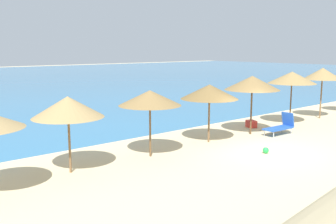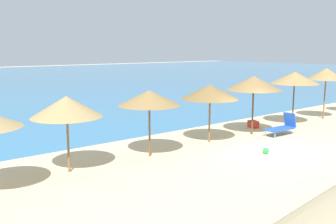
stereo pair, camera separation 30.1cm
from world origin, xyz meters
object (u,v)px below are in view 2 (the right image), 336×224
(beach_umbrella_5, at_px, (210,92))
(beach_umbrella_7, at_px, (295,78))
(beach_umbrella_3, at_px, (67,107))
(beach_umbrella_6, at_px, (254,83))
(cooler_box, at_px, (253,124))
(beach_umbrella_8, at_px, (326,74))
(lounge_chair_0, at_px, (282,126))
(beach_ball, at_px, (266,151))
(beach_umbrella_4, at_px, (149,98))

(beach_umbrella_5, height_order, beach_umbrella_7, beach_umbrella_7)
(beach_umbrella_3, xyz_separation_m, beach_umbrella_6, (9.18, -0.24, 0.26))
(beach_umbrella_5, relative_size, cooler_box, 4.79)
(beach_umbrella_5, distance_m, beach_umbrella_7, 6.14)
(beach_umbrella_8, bearing_deg, beach_umbrella_3, 179.04)
(beach_umbrella_6, relative_size, lounge_chair_0, 1.67)
(beach_umbrella_3, relative_size, beach_umbrella_7, 0.89)
(beach_umbrella_6, relative_size, beach_umbrella_7, 0.98)
(beach_umbrella_5, bearing_deg, beach_ball, -81.52)
(beach_umbrella_6, relative_size, beach_umbrella_8, 0.94)
(beach_umbrella_7, bearing_deg, beach_umbrella_6, -178.90)
(beach_umbrella_3, distance_m, beach_umbrella_4, 3.19)
(beach_umbrella_3, height_order, beach_umbrella_6, beach_umbrella_6)
(beach_umbrella_3, bearing_deg, lounge_chair_0, -6.77)
(beach_umbrella_4, xyz_separation_m, lounge_chair_0, (7.03, -1.03, -1.83))
(beach_umbrella_4, height_order, lounge_chair_0, beach_umbrella_4)
(beach_umbrella_8, bearing_deg, lounge_chair_0, -170.06)
(beach_umbrella_3, height_order, cooler_box, beach_umbrella_3)
(beach_umbrella_7, bearing_deg, beach_umbrella_5, 178.81)
(beach_ball, bearing_deg, beach_umbrella_8, 15.95)
(beach_umbrella_6, xyz_separation_m, beach_umbrella_7, (3.45, 0.07, 0.08))
(beach_umbrella_3, bearing_deg, beach_umbrella_4, -3.31)
(beach_umbrella_5, xyz_separation_m, beach_umbrella_8, (9.15, -0.21, 0.39))
(beach_umbrella_6, bearing_deg, beach_umbrella_5, 175.87)
(beach_ball, xyz_separation_m, cooler_box, (3.59, 3.49, 0.06))
(beach_umbrella_4, distance_m, beach_umbrella_5, 3.32)
(beach_umbrella_4, xyz_separation_m, beach_ball, (3.72, -2.58, -2.12))
(beach_umbrella_7, height_order, lounge_chair_0, beach_umbrella_7)
(beach_umbrella_5, xyz_separation_m, beach_umbrella_6, (2.68, -0.19, 0.24))
(beach_umbrella_3, bearing_deg, beach_umbrella_8, -0.96)
(cooler_box, bearing_deg, beach_umbrella_7, -23.00)
(beach_umbrella_6, height_order, beach_umbrella_8, beach_umbrella_8)
(beach_umbrella_4, relative_size, beach_umbrella_6, 0.91)
(beach_umbrella_4, height_order, beach_umbrella_7, beach_umbrella_7)
(beach_umbrella_5, height_order, cooler_box, beach_umbrella_5)
(beach_ball, distance_m, cooler_box, 5.01)
(beach_umbrella_5, xyz_separation_m, beach_ball, (0.40, -2.71, -2.10))
(cooler_box, bearing_deg, beach_umbrella_5, -168.95)
(beach_umbrella_5, distance_m, beach_umbrella_6, 2.70)
(beach_umbrella_3, distance_m, lounge_chair_0, 10.44)
(beach_umbrella_6, distance_m, cooler_box, 2.80)
(beach_umbrella_4, height_order, beach_umbrella_8, beach_umbrella_8)
(beach_umbrella_4, xyz_separation_m, beach_umbrella_6, (6.00, -0.06, 0.21))
(cooler_box, bearing_deg, beach_umbrella_6, -143.45)
(beach_umbrella_6, height_order, cooler_box, beach_umbrella_6)
(beach_umbrella_4, height_order, cooler_box, beach_umbrella_4)
(lounge_chair_0, xyz_separation_m, beach_ball, (-3.31, -1.55, -0.29))
(beach_umbrella_5, distance_m, cooler_box, 4.55)
(cooler_box, bearing_deg, lounge_chair_0, -98.09)
(beach_umbrella_6, distance_m, lounge_chair_0, 2.49)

